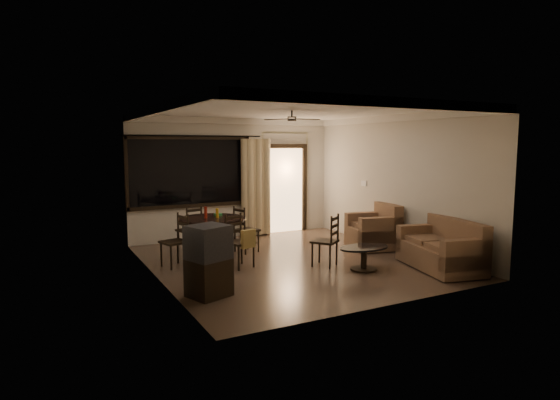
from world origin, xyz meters
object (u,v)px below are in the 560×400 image
armchair (375,231)px  dining_table (212,227)px  dining_chair_west (175,251)px  dining_chair_north (190,238)px  tv_cabinet (209,261)px  dining_chair_east (246,238)px  side_chair (325,250)px  dining_chair_south (240,251)px  coffee_table (364,254)px  sofa (443,250)px

armchair → dining_table: bearing=-179.2°
dining_chair_west → dining_chair_north: bearing=134.1°
dining_chair_north → tv_cabinet: (-0.58, -2.85, 0.24)m
dining_chair_east → tv_cabinet: 2.83m
dining_chair_east → armchair: bearing=-126.3°
tv_cabinet → side_chair: size_ratio=1.10×
dining_chair_north → dining_chair_east: bearing=136.8°
tv_cabinet → dining_chair_east: bearing=35.4°
dining_table → dining_chair_north: size_ratio=1.34×
dining_chair_south → coffee_table: (1.84, -1.18, -0.03)m
tv_cabinet → coffee_table: tv_cabinet is taller
armchair → side_chair: 1.87m
sofa → coffee_table: size_ratio=1.86×
armchair → coffee_table: size_ratio=1.16×
sofa → dining_chair_north: bearing=150.5°
dining_chair_west → armchair: bearing=67.3°
dining_chair_west → side_chair: (2.42, -1.21, -0.00)m
dining_table → dining_chair_east: bearing=15.7°
side_chair → tv_cabinet: bearing=-20.3°
dining_table → dining_chair_east: dining_table is taller
tv_cabinet → armchair: bearing=-1.8°
dining_chair_south → side_chair: (1.40, -0.62, -0.02)m
dining_chair_east → dining_chair_south: 1.20m
dining_chair_west → dining_chair_north: same height
dining_chair_north → armchair: (3.57, -1.48, 0.10)m
dining_chair_south → dining_chair_west: bearing=133.8°
tv_cabinet → coffee_table: size_ratio=1.10×
dining_chair_west → sofa: (4.14, -2.36, 0.06)m
dining_table → tv_cabinet: size_ratio=1.23×
dining_chair_south → dining_chair_north: size_ratio=1.00×
dining_table → dining_chair_north: dining_table is taller
armchair → coffee_table: (-1.29, -1.27, -0.10)m
dining_chair_south → side_chair: size_ratio=1.00×
armchair → side_chair: size_ratio=1.16×
dining_table → coffee_table: 2.90m
coffee_table → dining_chair_north: bearing=129.7°
dining_chair_north → armchair: dining_chair_north is taller
sofa → dining_chair_south: bearing=164.2°
dining_chair_west → tv_cabinet: tv_cabinet is taller
dining_chair_east → coffee_table: (1.27, -2.23, -0.00)m
dining_chair_south → dining_chair_north: bearing=90.0°
dining_table → tv_cabinet: tv_cabinet is taller
dining_chair_west → side_chair: bearing=47.6°
dining_table → sofa: dining_table is taller
coffee_table → armchair: bearing=44.7°
dining_chair_south → tv_cabinet: 1.65m
dining_table → dining_chair_east: size_ratio=1.34×
dining_chair_south → sofa: 3.58m
dining_chair_east → dining_chair_south: size_ratio=1.00×
dining_chair_west → dining_chair_south: bearing=43.8°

